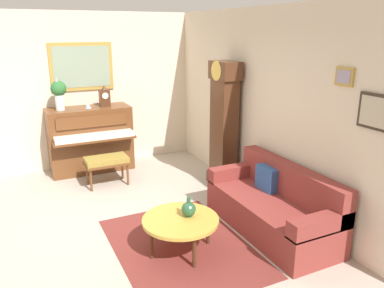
% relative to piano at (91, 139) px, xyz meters
% --- Properties ---
extents(ground_plane, '(6.40, 6.00, 0.10)m').
position_rel_piano_xyz_m(ground_plane, '(2.23, -0.32, -0.64)').
color(ground_plane, '#B2A899').
extents(wall_left, '(0.13, 4.90, 2.80)m').
position_rel_piano_xyz_m(wall_left, '(-0.37, -0.31, 0.82)').
color(wall_left, beige).
rests_on(wall_left, ground_plane).
extents(wall_back, '(5.30, 0.13, 2.80)m').
position_rel_piano_xyz_m(wall_back, '(2.24, 2.08, 0.81)').
color(wall_back, beige).
rests_on(wall_back, ground_plane).
extents(area_rug, '(2.10, 1.50, 0.01)m').
position_rel_piano_xyz_m(area_rug, '(3.10, 0.39, -0.59)').
color(area_rug, maroon).
rests_on(area_rug, ground_plane).
extents(piano, '(0.87, 1.44, 1.16)m').
position_rel_piano_xyz_m(piano, '(0.00, 0.00, 0.00)').
color(piano, brown).
rests_on(piano, ground_plane).
extents(piano_bench, '(0.42, 0.70, 0.48)m').
position_rel_piano_xyz_m(piano_bench, '(0.83, 0.08, -0.18)').
color(piano_bench, brown).
rests_on(piano_bench, ground_plane).
extents(grandfather_clock, '(0.52, 0.34, 2.03)m').
position_rel_piano_xyz_m(grandfather_clock, '(1.62, 1.82, 0.38)').
color(grandfather_clock, '#4C2B19').
rests_on(grandfather_clock, ground_plane).
extents(couch, '(1.90, 0.80, 0.84)m').
position_rel_piano_xyz_m(couch, '(3.23, 1.64, -0.28)').
color(couch, maroon).
rests_on(couch, ground_plane).
extents(coffee_table, '(0.88, 0.88, 0.42)m').
position_rel_piano_xyz_m(coffee_table, '(3.18, 0.35, -0.20)').
color(coffee_table, gold).
rests_on(coffee_table, ground_plane).
extents(mantel_clock, '(0.13, 0.18, 0.38)m').
position_rel_piano_xyz_m(mantel_clock, '(0.00, 0.30, 0.74)').
color(mantel_clock, '#4C2B19').
rests_on(mantel_clock, piano).
extents(flower_vase, '(0.26, 0.26, 0.58)m').
position_rel_piano_xyz_m(flower_vase, '(0.00, -0.47, 0.89)').
color(flower_vase, silver).
rests_on(flower_vase, piano).
extents(teacup, '(0.12, 0.12, 0.06)m').
position_rel_piano_xyz_m(teacup, '(0.04, -0.01, 0.60)').
color(teacup, '#ADC6D6').
rests_on(teacup, piano).
extents(green_jug, '(0.17, 0.17, 0.24)m').
position_rel_piano_xyz_m(green_jug, '(3.16, 0.47, -0.09)').
color(green_jug, '#234C33').
rests_on(green_jug, coffee_table).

